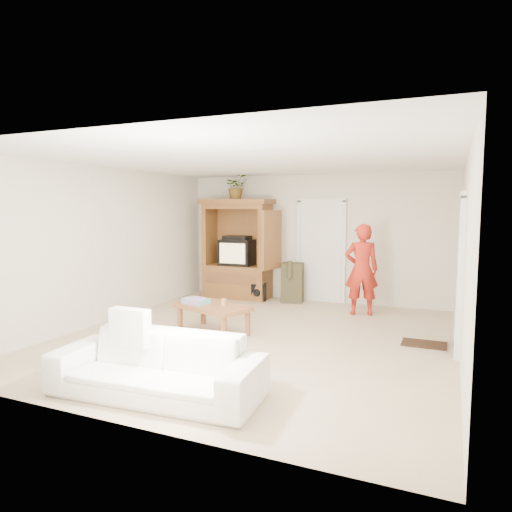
{
  "coord_description": "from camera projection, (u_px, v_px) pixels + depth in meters",
  "views": [
    {
      "loc": [
        2.59,
        -6.09,
        1.91
      ],
      "look_at": [
        -0.28,
        0.6,
        1.15
      ],
      "focal_mm": 32.0,
      "sensor_mm": 36.0,
      "label": 1
    }
  ],
  "objects": [
    {
      "name": "floor",
      "position": [
        257.0,
        337.0,
        6.78
      ],
      "size": [
        6.0,
        6.0,
        0.0
      ],
      "primitive_type": "plane",
      "color": "tan",
      "rests_on": "ground"
    },
    {
      "name": "ceiling",
      "position": [
        257.0,
        160.0,
        6.51
      ],
      "size": [
        6.0,
        6.0,
        0.0
      ],
      "primitive_type": "plane",
      "rotation": [
        3.14,
        0.0,
        0.0
      ],
      "color": "white",
      "rests_on": "floor"
    },
    {
      "name": "wall_back",
      "position": [
        314.0,
        238.0,
        9.38
      ],
      "size": [
        5.5,
        0.0,
        5.5
      ],
      "primitive_type": "plane",
      "rotation": [
        1.57,
        0.0,
        0.0
      ],
      "color": "silver",
      "rests_on": "floor"
    },
    {
      "name": "wall_front",
      "position": [
        120.0,
        280.0,
        3.9
      ],
      "size": [
        5.5,
        0.0,
        5.5
      ],
      "primitive_type": "plane",
      "rotation": [
        -1.57,
        0.0,
        0.0
      ],
      "color": "silver",
      "rests_on": "floor"
    },
    {
      "name": "wall_left",
      "position": [
        108.0,
        245.0,
        7.72
      ],
      "size": [
        0.0,
        6.0,
        6.0
      ],
      "primitive_type": "plane",
      "rotation": [
        1.57,
        0.0,
        1.57
      ],
      "color": "silver",
      "rests_on": "floor"
    },
    {
      "name": "wall_right",
      "position": [
        464.0,
        259.0,
        5.56
      ],
      "size": [
        0.0,
        6.0,
        6.0
      ],
      "primitive_type": "plane",
      "rotation": [
        1.57,
        0.0,
        -1.57
      ],
      "color": "silver",
      "rests_on": "floor"
    },
    {
      "name": "armoire",
      "position": [
        238.0,
        255.0,
        9.74
      ],
      "size": [
        1.82,
        1.14,
        2.1
      ],
      "color": "brown",
      "rests_on": "floor"
    },
    {
      "name": "door_back",
      "position": [
        321.0,
        252.0,
        9.33
      ],
      "size": [
        0.85,
        0.05,
        2.04
      ],
      "primitive_type": "cube",
      "color": "white",
      "rests_on": "floor"
    },
    {
      "name": "doorway_right",
      "position": [
        460.0,
        275.0,
        6.15
      ],
      "size": [
        0.05,
        0.9,
        2.04
      ],
      "primitive_type": "cube",
      "color": "black",
      "rests_on": "floor"
    },
    {
      "name": "framed_picture",
      "position": [
        461.0,
        228.0,
        7.28
      ],
      "size": [
        0.03,
        0.6,
        0.48
      ],
      "primitive_type": "cube",
      "color": "black",
      "rests_on": "wall_right"
    },
    {
      "name": "doormat",
      "position": [
        424.0,
        344.0,
        6.42
      ],
      "size": [
        0.6,
        0.4,
        0.02
      ],
      "primitive_type": "cube",
      "color": "#382316",
      "rests_on": "floor"
    },
    {
      "name": "plant",
      "position": [
        236.0,
        187.0,
        9.56
      ],
      "size": [
        0.62,
        0.6,
        0.53
      ],
      "primitive_type": "imported",
      "rotation": [
        0.0,
        0.0,
        0.56
      ],
      "color": "#4C7238",
      "rests_on": "armoire"
    },
    {
      "name": "man",
      "position": [
        362.0,
        270.0,
        8.16
      ],
      "size": [
        0.69,
        0.56,
        1.64
      ],
      "primitive_type": "imported",
      "rotation": [
        0.0,
        0.0,
        3.45
      ],
      "color": "red",
      "rests_on": "floor"
    },
    {
      "name": "sofa",
      "position": [
        156.0,
        366.0,
        4.64
      ],
      "size": [
        2.22,
        0.99,
        0.63
      ],
      "primitive_type": "imported",
      "rotation": [
        0.0,
        0.0,
        0.07
      ],
      "color": "white",
      "rests_on": "floor"
    },
    {
      "name": "coffee_table",
      "position": [
        213.0,
        309.0,
        7.0
      ],
      "size": [
        1.31,
        0.98,
        0.43
      ],
      "rotation": [
        0.0,
        0.0,
        -0.34
      ],
      "color": "brown",
      "rests_on": "floor"
    },
    {
      "name": "towel",
      "position": [
        196.0,
        301.0,
        7.11
      ],
      "size": [
        0.44,
        0.36,
        0.08
      ],
      "primitive_type": "cube",
      "rotation": [
        0.0,
        0.0,
        -0.25
      ],
      "color": "#F752B9",
      "rests_on": "coffee_table"
    },
    {
      "name": "candle",
      "position": [
        224.0,
        302.0,
        6.98
      ],
      "size": [
        0.08,
        0.08,
        0.1
      ],
      "primitive_type": "cylinder",
      "color": "tan",
      "rests_on": "coffee_table"
    },
    {
      "name": "backpack_black",
      "position": [
        259.0,
        292.0,
        9.41
      ],
      "size": [
        0.33,
        0.25,
        0.37
      ],
      "primitive_type": null,
      "rotation": [
        0.0,
        0.0,
        0.28
      ],
      "color": "black",
      "rests_on": "floor"
    },
    {
      "name": "backpack_olive",
      "position": [
        292.0,
        283.0,
        9.28
      ],
      "size": [
        0.47,
        0.38,
        0.81
      ],
      "primitive_type": null,
      "rotation": [
        0.0,
        0.0,
        0.16
      ],
      "color": "#47442B",
      "rests_on": "floor"
    }
  ]
}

